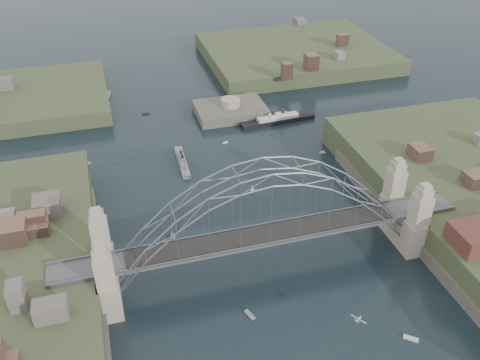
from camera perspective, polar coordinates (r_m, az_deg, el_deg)
name	(u,v)px	position (r m, az deg, el deg)	size (l,w,h in m)	color
ground	(264,266)	(110.12, 2.66, -9.35)	(500.00, 500.00, 0.00)	black
bridge	(266,219)	(102.12, 2.83, -4.29)	(84.00, 13.80, 24.60)	#4E4E50
headland_nw	(15,106)	(188.43, -23.45, 7.47)	(60.00, 45.00, 9.00)	#384226
headland_ne	(296,58)	(214.56, 6.12, 13.18)	(70.00, 55.00, 9.50)	#384226
fort_island	(231,115)	(168.81, -1.03, 7.11)	(22.00, 16.00, 9.40)	#4E483D
naval_cruiser_near	(182,161)	(142.71, -6.36, 2.03)	(2.66, 15.92, 4.76)	gray
naval_cruiser_far	(102,102)	(180.75, -14.89, 8.25)	(7.08, 16.99, 5.75)	gray
ocean_liner	(278,120)	(163.55, 4.17, 6.59)	(24.30, 4.93, 5.92)	black
aeroplane	(358,320)	(94.20, 12.83, -14.72)	(1.86, 2.64, 0.44)	#B0B3B7
small_boat_a	(172,236)	(117.03, -7.42, -6.06)	(2.39, 2.66, 2.38)	silver
small_boat_b	(252,189)	(130.46, 1.36, -0.98)	(1.78, 1.95, 2.38)	silver
small_boat_c	(250,315)	(100.42, 1.05, -14.57)	(1.68, 2.77, 0.45)	silver
small_boat_d	(322,153)	(148.51, 9.02, 2.96)	(1.90, 0.66, 1.43)	silver
small_boat_e	(84,164)	(146.97, -16.73, 1.65)	(3.46, 3.83, 2.38)	silver
small_boat_f	(225,143)	(151.98, -1.65, 4.10)	(1.85, 1.13, 0.45)	silver
small_boat_g	(411,339)	(101.52, 18.22, -16.19)	(2.58, 2.34, 0.45)	silver
small_boat_h	(146,114)	(171.33, -10.28, 7.15)	(2.32, 1.01, 0.45)	silver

